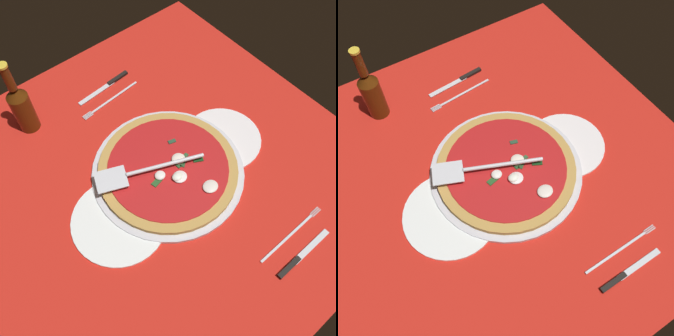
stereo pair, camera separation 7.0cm
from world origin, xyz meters
TOP-DOWN VIEW (x-y plane):
  - ground_plane at (0.00, 0.00)cm, footprint 103.70×103.70cm
  - pizza_pan at (2.26, -1.43)cm, footprint 40.03×40.03cm
  - dinner_plate_left at (-15.93, -4.58)cm, footprint 23.71×23.71cm
  - dinner_plate_right at (20.81, -2.93)cm, footprint 21.35×21.35cm
  - pizza at (2.29, -1.55)cm, footprint 36.52×36.52cm
  - pizza_server at (-4.11, 0.90)cm, footprint 27.51×14.41cm
  - place_setting_near at (12.01, -36.62)cm, footprint 21.23×11.25cm
  - place_setting_far at (6.65, 31.55)cm, footprint 20.79×12.87cm
  - beer_bottle at (-17.92, 35.56)cm, footprint 5.69×5.69cm

SIDE VIEW (x-z plane):
  - ground_plane at x=0.00cm, z-range -0.80..0.00cm
  - place_setting_far at x=6.65cm, z-range -0.34..1.06cm
  - place_setting_near at x=12.01cm, z-range -0.34..1.06cm
  - dinner_plate_left at x=-15.93cm, z-range 0.00..1.00cm
  - dinner_plate_right at x=20.81cm, z-range 0.00..1.00cm
  - pizza_pan at x=2.26cm, z-range 0.00..1.39cm
  - pizza at x=2.29cm, z-range 0.73..3.75cm
  - pizza_server at x=-4.11cm, z-range 4.27..5.27cm
  - beer_bottle at x=-17.92cm, z-range -3.04..20.49cm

